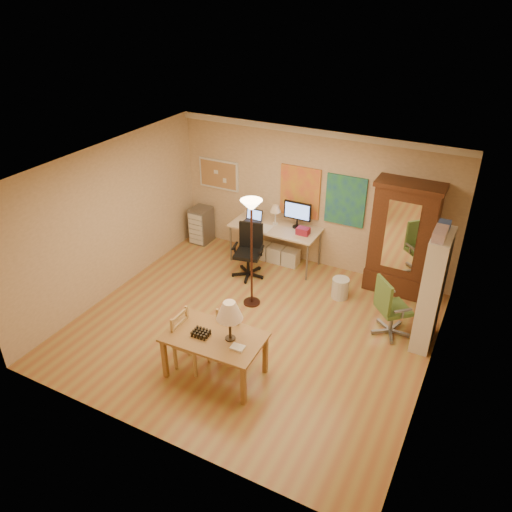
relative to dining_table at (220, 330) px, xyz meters
The scene contains 16 objects.
floor 1.43m from the dining_table, 96.58° to the left, with size 5.50×5.50×0.00m, color #AA6A3C.
crown_molding 4.05m from the dining_table, 92.12° to the left, with size 5.50×0.08×0.12m, color white.
corkboard 4.29m from the dining_table, 121.03° to the left, with size 0.90×0.04×0.62m, color tan.
art_panel_left 3.70m from the dining_table, 96.03° to the left, with size 0.80×0.04×1.00m, color gold.
art_panel_right 3.72m from the dining_table, 81.91° to the left, with size 0.75×0.04×0.95m, color #235D8C.
dining_table is the anchor object (origin of this frame).
ladder_chair_back 0.65m from the dining_table, 99.93° to the left, with size 0.41×0.39×0.86m.
ladder_chair_left 0.65m from the dining_table, behind, with size 0.40×0.42×0.90m.
torchiere_lamp 2.01m from the dining_table, 104.30° to the left, with size 0.36×0.36×1.96m.
computer_desk 3.41m from the dining_table, 101.73° to the left, with size 1.75×0.76×1.32m.
office_chair_black 2.84m from the dining_table, 110.07° to the left, with size 0.63×0.63×1.03m.
office_chair_green 2.85m from the dining_table, 47.67° to the left, with size 0.66×0.66×1.02m.
drawer_cart 4.23m from the dining_table, 126.65° to the left, with size 0.38×0.46×0.77m.
armoire 3.79m from the dining_table, 63.89° to the left, with size 1.13×0.54×2.09m.
bookshelf 3.22m from the dining_table, 41.38° to the left, with size 0.28×0.75×1.88m.
wastebin 2.89m from the dining_table, 72.47° to the left, with size 0.30×0.30×0.38m, color silver.
Camera 1 is at (3.08, -5.76, 5.05)m, focal length 35.00 mm.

